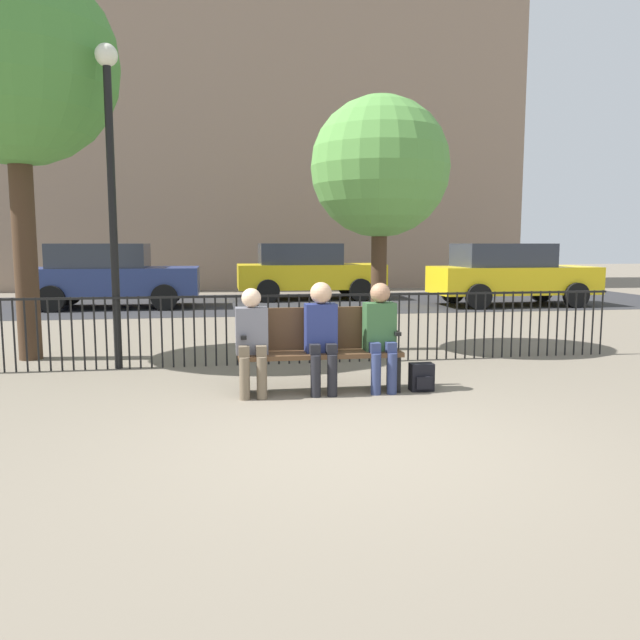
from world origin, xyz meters
TOP-DOWN VIEW (x-y plane):
  - ground_plane at (0.00, 0.00)m, footprint 80.00×80.00m
  - park_bench at (0.00, 1.84)m, footprint 1.79×0.45m
  - seated_person_0 at (-0.74, 1.71)m, footprint 0.34×0.39m
  - seated_person_1 at (0.01, 1.71)m, footprint 0.34×0.39m
  - seated_person_2 at (0.67, 1.71)m, footprint 0.34×0.39m
  - backpack at (1.13, 1.63)m, footprint 0.26×0.20m
  - fence_railing at (-0.02, 3.42)m, footprint 9.01×0.03m
  - tree_0 at (1.32, 4.35)m, footprint 2.09×2.09m
  - tree_1 at (-3.74, 4.33)m, footprint 2.75×2.75m
  - lamp_post at (-2.40, 3.46)m, footprint 0.28×0.28m
  - street_surface at (0.00, 12.00)m, footprint 24.00×6.00m
  - parked_car_0 at (-3.81, 11.45)m, footprint 4.20×1.94m
  - parked_car_1 at (6.42, 10.45)m, footprint 4.20×1.94m
  - parked_car_2 at (1.44, 13.08)m, footprint 4.20×1.94m
  - building_facade at (0.00, 20.00)m, footprint 20.00×6.00m

SIDE VIEW (x-z plane):
  - ground_plane at x=0.00m, z-range 0.00..0.00m
  - street_surface at x=0.00m, z-range 0.00..0.01m
  - backpack at x=1.13m, z-range 0.00..0.30m
  - park_bench at x=0.00m, z-range 0.04..0.96m
  - fence_railing at x=-0.02m, z-range 0.08..1.03m
  - seated_person_0 at x=-0.74m, z-range 0.07..1.23m
  - seated_person_2 at x=0.67m, z-range 0.08..1.28m
  - seated_person_1 at x=0.01m, z-range 0.09..1.30m
  - parked_car_0 at x=-3.81m, z-range 0.03..1.65m
  - parked_car_1 at x=6.42m, z-range 0.03..1.65m
  - parked_car_2 at x=1.44m, z-range 0.03..1.65m
  - lamp_post at x=-2.40m, z-range 0.62..4.70m
  - tree_0 at x=1.32m, z-range 0.84..4.64m
  - tree_1 at x=-3.74m, z-range 1.30..6.72m
  - building_facade at x=0.00m, z-range 0.00..14.45m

